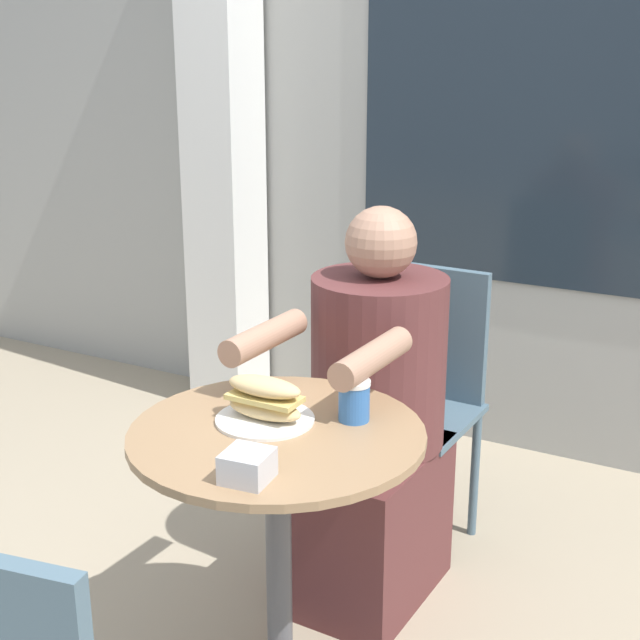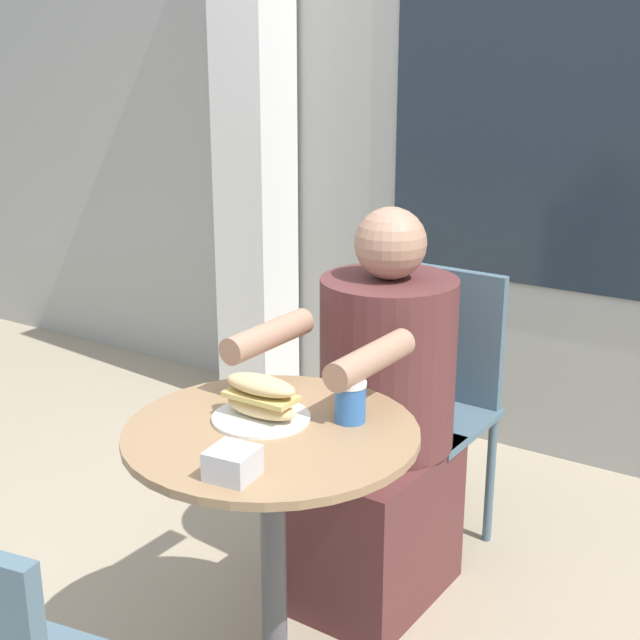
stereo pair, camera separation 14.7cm
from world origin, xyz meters
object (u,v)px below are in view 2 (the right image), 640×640
Objects in this scene: diner_chair at (436,384)px; drink_cup at (350,401)px; cafe_table at (273,507)px; sandwich_on_plate at (261,401)px; seated_diner at (378,438)px.

diner_chair is 0.80m from drink_cup.
drink_cup is (0.14, -0.75, 0.24)m from diner_chair.
cafe_table is 3.17× the size of sandwich_on_plate.
sandwich_on_plate is at bearing 89.37° from diner_chair.
cafe_table is at bearing -133.14° from drink_cup.
cafe_table is at bearing -31.27° from sandwich_on_plate.
diner_chair is (-0.01, 0.88, 0.00)m from cafe_table.
sandwich_on_plate is (-0.03, -0.85, 0.23)m from diner_chair.
diner_chair is 0.78× the size of seated_diner.
sandwich_on_plate is (-0.05, 0.03, 0.24)m from cafe_table.
sandwich_on_plate is 2.36× the size of drink_cup.
sandwich_on_plate is at bearing -149.49° from drink_cup.
cafe_table is 0.64× the size of seated_diner.
diner_chair is 0.35m from seated_diner.
diner_chair is at bearing -88.94° from seated_diner.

